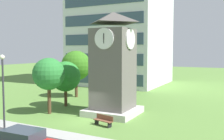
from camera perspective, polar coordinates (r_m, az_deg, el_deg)
The scene contains 9 objects.
ground_plane at distance 23.44m, azimuth -6.42°, elevation -11.10°, with size 160.00×160.00×0.00m, color #567F38.
kerb_strip at distance 20.49m, azimuth -12.56°, elevation -13.46°, with size 120.00×1.60×0.01m, color #9E9E99.
office_building at distance 49.70m, azimuth 2.14°, elevation 13.81°, with size 15.69×15.31×28.80m.
clock_tower at distance 24.92m, azimuth 0.26°, elevation 0.13°, with size 4.69×4.69×9.88m.
park_bench at distance 21.76m, azimuth -1.88°, elevation -11.03°, with size 1.86×0.87×0.88m.
street_lamp at distance 20.99m, azimuth -22.89°, elevation -3.02°, with size 0.36×0.36×5.92m.
tree_streetside at distance 29.15m, azimuth -10.23°, elevation -1.42°, with size 3.36×3.36×5.03m.
tree_by_building at distance 34.62m, azimuth -7.93°, elevation 0.94°, with size 3.97×3.97×6.20m.
tree_near_tower at distance 25.92m, azimuth -13.77°, elevation -0.89°, with size 3.15×3.15×5.52m.
Camera 1 is at (12.57, -18.78, 6.24)m, focal length 41.44 mm.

